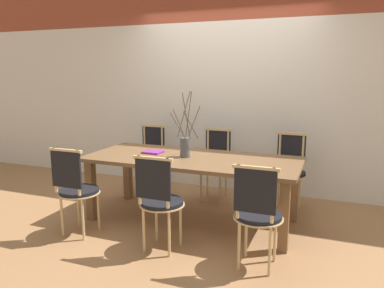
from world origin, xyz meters
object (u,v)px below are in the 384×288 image
chair_near_center (257,212)px  chair_far_center (289,168)px  vase_centerpiece (185,146)px  book_stack (153,152)px  dining_table (192,165)px

chair_near_center → chair_far_center: 1.59m
chair_near_center → vase_centerpiece: 1.30m
chair_far_center → book_stack: size_ratio=4.20×
chair_far_center → vase_centerpiece: bearing=37.9°
dining_table → book_stack: bearing=174.2°
vase_centerpiece → chair_near_center: bearing=-38.9°
chair_near_center → book_stack: size_ratio=4.20×
dining_table → chair_near_center: chair_near_center is taller
chair_far_center → vase_centerpiece: size_ratio=1.28×
chair_near_center → vase_centerpiece: vase_centerpiece is taller
chair_far_center → book_stack: chair_far_center is taller
chair_near_center → book_stack: bearing=148.9°
chair_far_center → book_stack: (-1.46, -0.74, 0.23)m
vase_centerpiece → book_stack: vase_centerpiece is taller
dining_table → chair_far_center: bearing=39.7°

